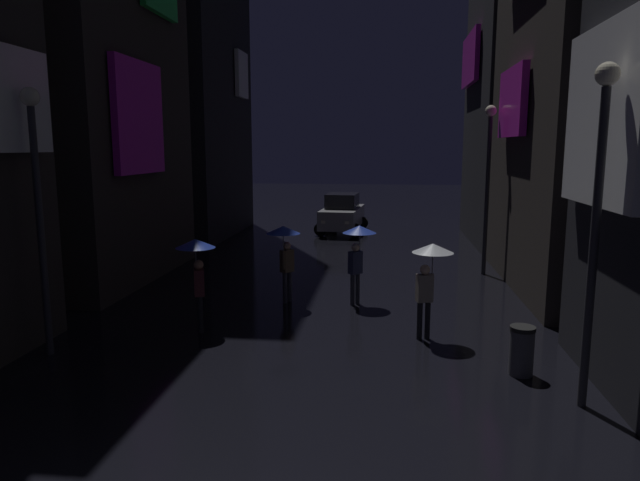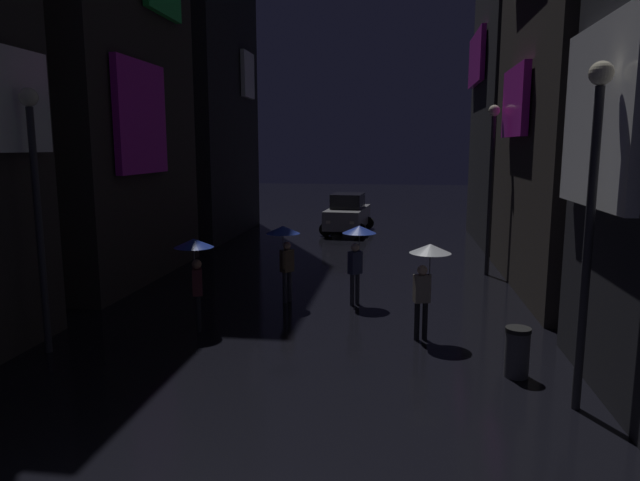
% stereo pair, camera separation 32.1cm
% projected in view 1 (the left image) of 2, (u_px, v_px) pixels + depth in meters
% --- Properties ---
extents(building_left_mid, '(4.25, 7.34, 16.50)m').
position_uv_depth(building_left_mid, '(81.00, 10.00, 17.14)').
color(building_left_mid, '#2D2826').
rests_on(building_left_mid, ground).
extents(pedestrian_midstreet_centre_blue, '(0.90, 0.90, 2.12)m').
position_uv_depth(pedestrian_midstreet_centre_blue, '(197.00, 259.00, 12.91)').
color(pedestrian_midstreet_centre_blue, black).
rests_on(pedestrian_midstreet_centre_blue, ground).
extents(pedestrian_foreground_right_blue, '(0.90, 0.90, 2.12)m').
position_uv_depth(pedestrian_foreground_right_blue, '(284.00, 243.00, 15.13)').
color(pedestrian_foreground_right_blue, '#2D2D38').
rests_on(pedestrian_foreground_right_blue, ground).
extents(pedestrian_midstreet_left_clear, '(0.90, 0.90, 2.12)m').
position_uv_depth(pedestrian_midstreet_left_clear, '(430.00, 264.00, 12.34)').
color(pedestrian_midstreet_left_clear, black).
rests_on(pedestrian_midstreet_left_clear, ground).
extents(pedestrian_far_right_blue, '(0.90, 0.90, 2.12)m').
position_uv_depth(pedestrian_far_right_blue, '(358.00, 243.00, 15.12)').
color(pedestrian_far_right_blue, '#2D2D38').
rests_on(pedestrian_far_right_blue, ground).
extents(car_distant, '(2.48, 4.26, 1.92)m').
position_uv_depth(car_distant, '(342.00, 214.00, 27.99)').
color(car_distant, '#99999E').
rests_on(car_distant, ground).
extents(streetlamp_left_near, '(0.36, 0.36, 5.30)m').
position_uv_depth(streetlamp_left_near, '(37.00, 191.00, 11.10)').
color(streetlamp_left_near, '#2D2D33').
rests_on(streetlamp_left_near, ground).
extents(streetlamp_right_far, '(0.36, 0.36, 5.49)m').
position_uv_depth(streetlamp_right_far, '(488.00, 170.00, 18.38)').
color(streetlamp_right_far, '#2D2D33').
rests_on(streetlamp_right_far, ground).
extents(streetlamp_right_near, '(0.36, 0.36, 5.43)m').
position_uv_depth(streetlamp_right_near, '(598.00, 198.00, 8.76)').
color(streetlamp_right_near, '#2D2D33').
rests_on(streetlamp_right_near, ground).
extents(trash_bin, '(0.46, 0.46, 0.93)m').
position_uv_depth(trash_bin, '(522.00, 351.00, 10.51)').
color(trash_bin, '#3F3F47').
rests_on(trash_bin, ground).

